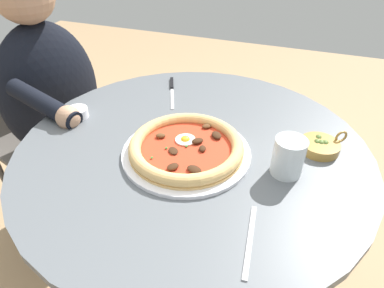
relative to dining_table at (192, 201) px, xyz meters
name	(u,v)px	position (x,y,z in m)	size (l,w,h in m)	color
dining_table	(192,201)	(0.00, 0.00, 0.00)	(0.92, 0.92, 0.76)	#565B60
pizza_on_plate	(185,147)	(-0.05, 0.00, 0.23)	(0.32, 0.32, 0.04)	white
water_glass	(288,159)	(-0.03, -0.24, 0.26)	(0.07, 0.07, 0.09)	silver
steak_knife	(172,88)	(0.28, 0.18, 0.22)	(0.20, 0.10, 0.01)	silver
ramekin_capers	(77,113)	(0.01, 0.36, 0.23)	(0.06, 0.06, 0.03)	white
olive_pan	(320,146)	(0.09, -0.31, 0.23)	(0.10, 0.11, 0.05)	olive
fork_utensil	(250,240)	(-0.25, -0.21, 0.22)	(0.17, 0.03, 0.00)	#BCBCC1
diner_person	(63,135)	(0.18, 0.62, -0.03)	(0.46, 0.48, 1.15)	#282833
cafe_chair_diner	(43,124)	(0.23, 0.76, -0.03)	(0.54, 0.54, 0.83)	#504A45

